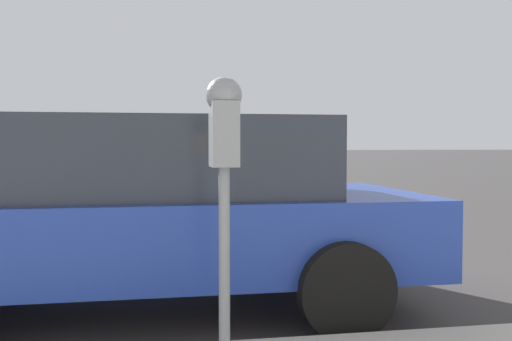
{
  "coord_description": "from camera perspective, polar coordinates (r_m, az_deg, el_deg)",
  "views": [
    {
      "loc": [
        -5.61,
        -0.32,
        1.27
      ],
      "look_at": [
        -2.45,
        -0.91,
        1.13
      ],
      "focal_mm": 42.0,
      "sensor_mm": 36.0,
      "label": 1
    }
  ],
  "objects": [
    {
      "name": "ground_plane",
      "position": [
        5.76,
        -13.8,
        -10.25
      ],
      "size": [
        220.0,
        220.0,
        0.0
      ],
      "primitive_type": "plane",
      "color": "#3D3A3A"
    },
    {
      "name": "car_blue",
      "position": [
        4.66,
        -10.74,
        -3.63
      ],
      "size": [
        2.13,
        4.37,
        1.46
      ],
      "rotation": [
        0.0,
        0.0,
        -0.0
      ],
      "color": "navy",
      "rests_on": "ground_plane"
    },
    {
      "name": "parking_meter",
      "position": [
        3.13,
        -3.07,
        2.44
      ],
      "size": [
        0.21,
        0.19,
        1.5
      ],
      "color": "gray",
      "rests_on": "sidewalk"
    }
  ]
}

